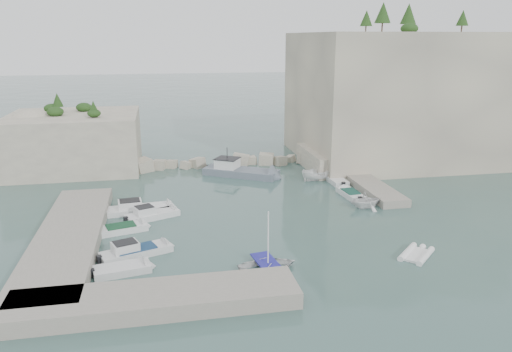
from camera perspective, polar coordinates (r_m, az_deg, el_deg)
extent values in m
plane|color=#40605B|center=(45.27, 1.46, -5.67)|extent=(400.00, 400.00, 0.00)
cube|color=beige|center=(72.24, 15.69, 8.73)|extent=(26.00, 22.00, 17.00)
cube|color=beige|center=(65.00, 9.26, 1.89)|extent=(8.00, 10.00, 2.50)
cube|color=beige|center=(68.28, -19.97, 3.74)|extent=(16.00, 14.00, 7.00)
cube|color=#9E9689|center=(43.89, -20.61, -6.65)|extent=(5.00, 24.00, 1.10)
cube|color=#9E9689|center=(32.78, -11.35, -13.68)|extent=(18.00, 4.00, 1.10)
cube|color=#9E9689|center=(58.23, 12.38, -0.74)|extent=(3.00, 16.00, 0.80)
cube|color=beige|center=(65.62, -3.54, 1.70)|extent=(28.00, 3.00, 1.40)
imported|color=white|center=(37.12, 1.38, -10.65)|extent=(4.76, 3.71, 0.90)
imported|color=white|center=(51.04, 12.42, -3.55)|extent=(3.79, 3.37, 1.82)
imported|color=white|center=(59.74, 7.22, -0.48)|extent=(4.59, 2.11, 1.72)
cylinder|color=white|center=(36.06, 1.40, -7.02)|extent=(0.10, 0.10, 4.20)
cone|color=#1E4219|center=(65.20, 14.32, 17.65)|extent=(1.96, 1.96, 2.45)
cone|color=#1E4219|center=(76.80, 17.04, 17.32)|extent=(2.24, 2.24, 2.80)
cone|color=#1E4219|center=(72.71, 22.55, 16.36)|extent=(1.57, 1.57, 1.96)
cone|color=#1E4219|center=(77.37, 12.51, 17.21)|extent=(1.79, 1.79, 2.24)
cone|color=#1E4219|center=(69.80, -21.76, 8.09)|extent=(1.40, 1.40, 1.75)
cone|color=#1E4219|center=(64.17, -18.09, 7.56)|extent=(1.12, 1.12, 1.40)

